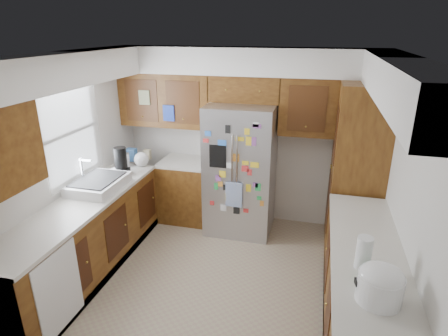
{
  "coord_description": "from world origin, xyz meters",
  "views": [
    {
      "loc": [
        0.98,
        -3.5,
        2.74
      ],
      "look_at": [
        -0.01,
        0.35,
        1.24
      ],
      "focal_mm": 30.0,
      "sensor_mm": 36.0,
      "label": 1
    }
  ],
  "objects_px": {
    "rice_cooker": "(380,283)",
    "fridge": "(241,170)",
    "paper_towel": "(364,253)",
    "pantry": "(357,169)"
  },
  "relations": [
    {
      "from": "fridge",
      "to": "paper_towel",
      "type": "xyz_separation_m",
      "value": [
        1.42,
        -1.97,
        0.16
      ]
    },
    {
      "from": "pantry",
      "to": "fridge",
      "type": "xyz_separation_m",
      "value": [
        -1.5,
        0.05,
        -0.17
      ]
    },
    {
      "from": "rice_cooker",
      "to": "pantry",
      "type": "bearing_deg",
      "value": 89.99
    },
    {
      "from": "rice_cooker",
      "to": "fridge",
      "type": "bearing_deg",
      "value": 122.53
    },
    {
      "from": "pantry",
      "to": "fridge",
      "type": "bearing_deg",
      "value": 177.94
    },
    {
      "from": "rice_cooker",
      "to": "paper_towel",
      "type": "relative_size",
      "value": 1.18
    },
    {
      "from": "paper_towel",
      "to": "pantry",
      "type": "bearing_deg",
      "value": 87.67
    },
    {
      "from": "pantry",
      "to": "rice_cooker",
      "type": "bearing_deg",
      "value": -90.01
    },
    {
      "from": "pantry",
      "to": "paper_towel",
      "type": "relative_size",
      "value": 7.79
    },
    {
      "from": "pantry",
      "to": "paper_towel",
      "type": "bearing_deg",
      "value": -92.33
    }
  ]
}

